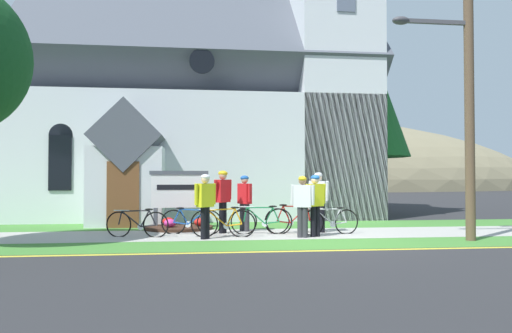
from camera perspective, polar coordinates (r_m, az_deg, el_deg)
ground at (r=15.87m, az=4.55°, el=-7.06°), size 140.00×140.00×0.00m
sidewalk_slab at (r=13.58m, az=-6.28°, el=-7.99°), size 32.00×2.60×0.01m
grass_verge at (r=11.40m, az=-6.14°, el=-9.26°), size 32.00×1.80×0.01m
church_lawn at (r=16.11m, az=-6.38°, el=-6.96°), size 24.00×2.49×0.01m
curb_paint_stripe at (r=10.37m, az=-6.06°, el=-10.06°), size 28.00×0.16×0.01m
church_building at (r=22.31m, az=-5.50°, el=6.26°), size 14.26×12.10×12.19m
church_sign at (r=15.42m, az=-9.04°, el=-2.88°), size 1.83×0.19×1.80m
flower_bed at (r=15.19m, az=-9.08°, el=-7.00°), size 2.09×2.09×0.34m
bicycle_red at (r=13.34m, az=-13.76°, el=-6.53°), size 1.68×0.45×0.79m
bicycle_yellow at (r=13.64m, az=0.68°, el=-6.37°), size 1.73×0.24×0.82m
bicycle_white at (r=13.70m, az=8.67°, el=-6.40°), size 1.73×0.32×0.78m
bicycle_silver at (r=13.01m, az=-3.86°, el=-6.62°), size 1.73×0.34×0.83m
bicycle_green at (r=13.72m, az=-7.64°, el=-6.41°), size 1.70×0.32×0.78m
bicycle_blue at (r=13.96m, az=4.42°, el=-6.26°), size 1.72×0.31×0.85m
cyclist_in_white_jersey at (r=13.86m, az=-3.92°, el=-3.47°), size 0.52×0.64×1.79m
cyclist_in_green_jersey at (r=12.55m, az=-5.99°, el=-4.06°), size 0.55×0.49×1.67m
cyclist_in_orange_jersey at (r=13.07m, az=6.97°, el=-4.01°), size 0.62×0.40×1.66m
cyclist_in_blue_jersey at (r=14.16m, az=7.35°, el=-3.57°), size 0.50×0.62×1.74m
cyclist_in_yellow_jersey at (r=12.86m, az=5.49°, el=-4.16°), size 0.58×0.43×1.63m
cyclist_in_red_jersey at (r=14.33m, az=-1.35°, el=-3.81°), size 0.41×0.64×1.65m
utility_pole at (r=13.60m, az=23.34°, el=10.69°), size 3.12×0.28×7.91m
roadside_conifer at (r=21.50m, az=12.06°, el=9.36°), size 4.19×4.19×8.70m
distant_hill at (r=71.86m, az=-2.29°, el=-2.66°), size 92.64×41.67×21.67m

